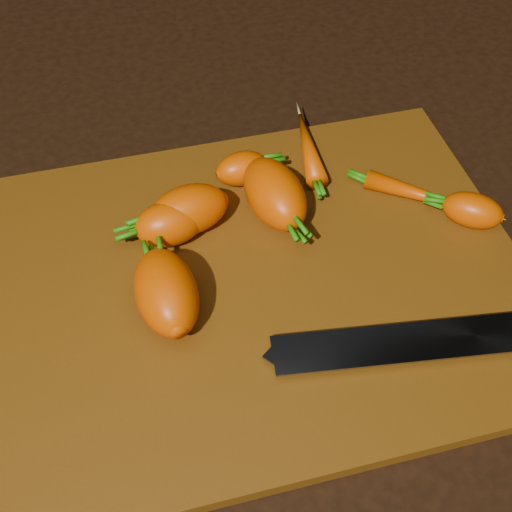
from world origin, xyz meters
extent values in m
cube|color=black|center=(0.00, 0.00, -0.01)|extent=(2.00, 2.00, 0.01)
cube|color=#87490B|center=(0.00, 0.00, 0.01)|extent=(0.50, 0.40, 0.01)
ellipsoid|color=#DC4900|center=(-0.07, 0.07, 0.03)|extent=(0.07, 0.05, 0.04)
ellipsoid|color=#DC4900|center=(0.04, 0.08, 0.04)|extent=(0.07, 0.10, 0.05)
ellipsoid|color=#DC4900|center=(-0.09, -0.02, 0.04)|extent=(0.06, 0.10, 0.05)
ellipsoid|color=#DC4900|center=(-0.05, 0.08, 0.04)|extent=(0.08, 0.06, 0.05)
ellipsoid|color=#DC4900|center=(0.02, 0.13, 0.03)|extent=(0.06, 0.04, 0.04)
ellipsoid|color=#DC4900|center=(0.22, 0.01, 0.03)|extent=(0.07, 0.06, 0.03)
ellipsoid|color=#DC4900|center=(0.10, 0.15, 0.02)|extent=(0.04, 0.11, 0.02)
ellipsoid|color=#DC4900|center=(0.19, 0.05, 0.02)|extent=(0.10, 0.09, 0.02)
cube|color=gray|center=(-0.01, -0.09, 0.02)|extent=(0.22, 0.07, 0.00)
cube|color=gray|center=(0.10, -0.11, 0.02)|extent=(0.02, 0.04, 0.02)
cube|color=black|center=(0.17, -0.12, 0.02)|extent=(0.13, 0.04, 0.02)
cylinder|color=#B2B2B7|center=(0.15, -0.12, 0.03)|extent=(0.01, 0.01, 0.00)
camera|label=1|loc=(-0.11, -0.41, 0.52)|focal=50.00mm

